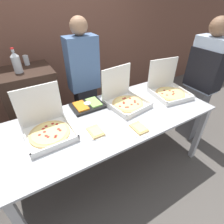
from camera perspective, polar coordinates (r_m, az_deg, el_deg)
ground_plane at (r=2.46m, az=0.00°, el=-17.32°), size 16.00×16.00×0.00m
brick_wall_behind at (r=3.15m, az=-17.67°, el=23.36°), size 10.00×0.06×2.80m
buffet_table at (r=1.93m, az=0.00°, el=-3.41°), size 2.23×0.94×0.84m
pizza_box_near_left at (r=2.04m, az=4.23°, el=4.41°), size 0.46×0.48×0.41m
pizza_box_far_left at (r=1.72m, az=-20.46°, el=-4.42°), size 0.43×0.44×0.42m
pizza_box_near_right at (r=2.36m, az=17.87°, el=7.23°), size 0.47×0.49×0.41m
paper_plate_front_left at (r=1.66m, az=-5.40°, el=-6.48°), size 0.21×0.21×0.03m
paper_plate_front_center at (r=1.71m, az=8.78°, el=-5.31°), size 0.25×0.25×0.03m
veggie_tray at (r=2.02m, az=-8.00°, el=2.17°), size 0.36×0.26×0.05m
sideboard_podium at (r=2.71m, az=-23.77°, el=1.03°), size 0.64×0.59×1.14m
soda_bottle at (r=2.38m, az=-28.79°, el=14.05°), size 0.10×0.10×0.28m
soda_can_silver at (r=2.62m, az=-26.19°, el=14.95°), size 0.07×0.07×0.12m
person_guest_cap at (r=2.47m, az=-9.06°, el=9.44°), size 0.40×0.22×1.72m
person_server_vest at (r=2.69m, az=27.53°, el=9.59°), size 0.24×0.42×1.72m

